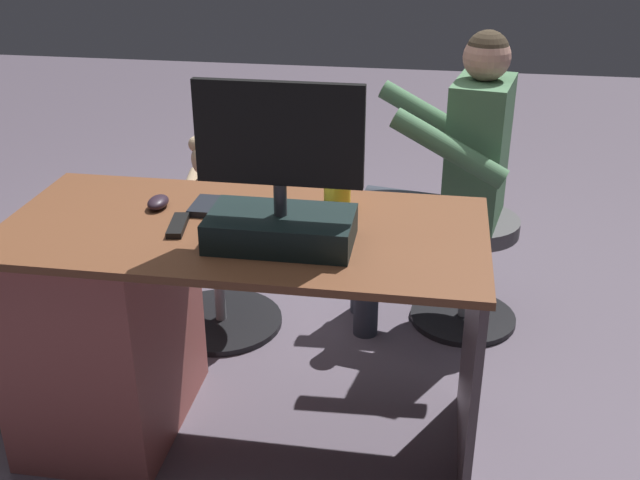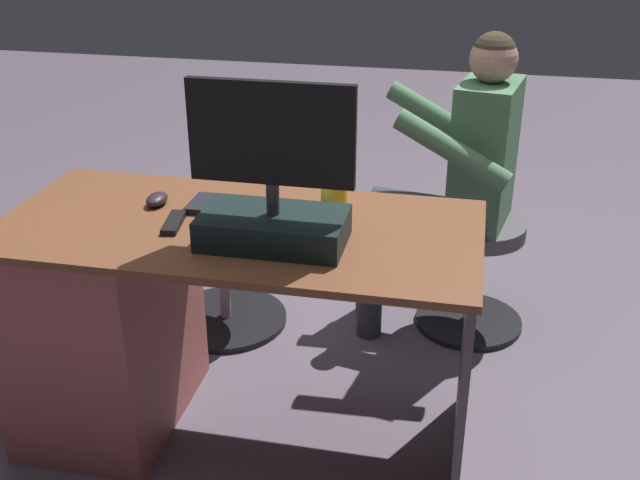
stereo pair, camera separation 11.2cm
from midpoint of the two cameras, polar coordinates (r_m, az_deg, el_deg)
ground_plane at (r=2.92m, az=-4.41°, el=-9.51°), size 10.00×10.00×0.00m
desk at (r=2.52m, az=-15.05°, el=-5.79°), size 1.41×0.67×0.75m
monitor at (r=2.07m, az=-4.53°, el=2.89°), size 0.45×0.23×0.45m
keyboard at (r=2.31m, az=-5.85°, el=2.26°), size 0.42×0.14×0.02m
computer_mouse at (r=2.39m, az=-13.31°, el=2.75°), size 0.06×0.10×0.04m
cup at (r=2.31m, az=-0.09°, el=3.62°), size 0.08×0.08×0.11m
tv_remote at (r=2.24m, az=-11.97°, el=1.06°), size 0.07×0.15×0.02m
notebook_binder at (r=2.17m, az=-5.01°, el=0.77°), size 0.28×0.34×0.02m
office_chair_teddy at (r=3.08m, az=-8.65°, el=-2.20°), size 0.50×0.50×0.46m
teddy_bear at (r=2.94m, az=-9.04°, el=4.18°), size 0.24×0.24×0.34m
visitor_chair at (r=3.11m, az=9.98°, el=-1.49°), size 0.43×0.43×0.46m
person at (r=2.93m, az=8.70°, el=5.55°), size 0.60×0.54×1.18m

